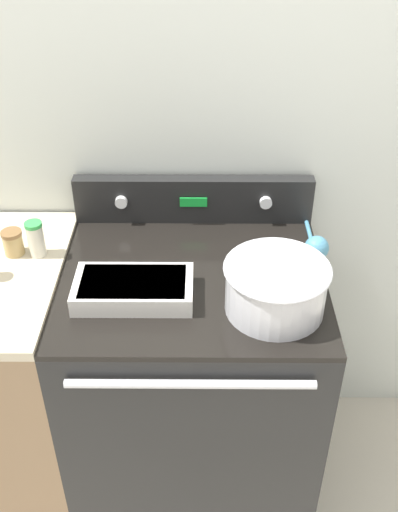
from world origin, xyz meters
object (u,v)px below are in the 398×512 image
at_px(spice_jar_brown_cap, 13,242).
at_px(casserole_dish, 134,288).
at_px(ladle, 316,246).
at_px(mixing_bowl, 276,286).
at_px(spice_jar_green_cap, 36,239).

bearing_deg(spice_jar_brown_cap, casserole_dish, -26.87).
distance_m(ladle, spice_jar_brown_cap, 0.93).
bearing_deg(mixing_bowl, casserole_dish, 173.19).
distance_m(spice_jar_green_cap, spice_jar_brown_cap, 0.08).
height_order(mixing_bowl, casserole_dish, mixing_bowl).
height_order(mixing_bowl, ladle, mixing_bowl).
relative_size(ladle, spice_jar_brown_cap, 3.75).
height_order(casserole_dish, spice_jar_brown_cap, spice_jar_brown_cap).
xyz_separation_m(casserole_dish, spice_jar_brown_cap, (-0.39, 0.20, 0.02)).
bearing_deg(ladle, casserole_dish, -159.01).
height_order(casserole_dish, ladle, ladle).
distance_m(mixing_bowl, casserole_dish, 0.40).
relative_size(spice_jar_green_cap, spice_jar_brown_cap, 1.44).
relative_size(mixing_bowl, spice_jar_brown_cap, 3.61).
bearing_deg(mixing_bowl, ladle, 59.34).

